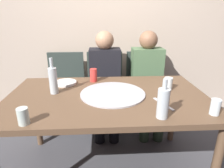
% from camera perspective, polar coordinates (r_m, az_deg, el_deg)
% --- Properties ---
extents(ground_plane, '(8.00, 8.00, 0.00)m').
position_cam_1_polar(ground_plane, '(1.94, -1.23, -23.84)').
color(ground_plane, '#424247').
extents(back_wall, '(6.00, 0.10, 2.60)m').
position_cam_1_polar(back_wall, '(2.59, -2.48, 19.16)').
color(back_wall, '#BCA893').
rests_on(back_wall, ground_plane).
extents(dining_table, '(1.57, 0.93, 0.74)m').
position_cam_1_polar(dining_table, '(1.55, -1.42, -5.82)').
color(dining_table, brown).
rests_on(dining_table, ground_plane).
extents(pizza_tray, '(0.52, 0.52, 0.01)m').
position_cam_1_polar(pizza_tray, '(1.53, 0.21, -2.84)').
color(pizza_tray, '#ADADB2').
rests_on(pizza_tray, dining_table).
extents(wine_bottle, '(0.07, 0.07, 0.25)m').
position_cam_1_polar(wine_bottle, '(1.20, 14.98, -5.40)').
color(wine_bottle, '#B2BCC1').
rests_on(wine_bottle, dining_table).
extents(beer_bottle, '(0.07, 0.07, 0.29)m').
position_cam_1_polar(beer_bottle, '(1.58, -17.13, 1.16)').
color(beer_bottle, '#B2BCC1').
rests_on(beer_bottle, dining_table).
extents(tumbler_near, '(0.07, 0.07, 0.10)m').
position_cam_1_polar(tumbler_near, '(1.68, 16.39, 0.12)').
color(tumbler_near, silver).
rests_on(tumbler_near, dining_table).
extents(tumbler_far, '(0.06, 0.06, 0.10)m').
position_cam_1_polar(tumbler_far, '(1.38, 28.41, -6.03)').
color(tumbler_far, silver).
rests_on(tumbler_far, dining_table).
extents(wine_glass, '(0.07, 0.07, 0.10)m').
position_cam_1_polar(wine_glass, '(1.23, -24.97, -8.69)').
color(wine_glass, '#B7C6BC').
rests_on(wine_glass, dining_table).
extents(soda_can, '(0.07, 0.07, 0.12)m').
position_cam_1_polar(soda_can, '(1.81, -5.53, 2.64)').
color(soda_can, red).
rests_on(soda_can, dining_table).
extents(plate_stack, '(0.20, 0.20, 0.02)m').
position_cam_1_polar(plate_stack, '(1.81, -13.76, 0.37)').
color(plate_stack, white).
rests_on(plate_stack, dining_table).
extents(table_knife, '(0.09, 0.21, 0.01)m').
position_cam_1_polar(table_knife, '(1.41, 15.03, -5.72)').
color(table_knife, '#B7B7BC').
rests_on(table_knife, dining_table).
extents(chair_left, '(0.44, 0.44, 0.90)m').
position_cam_1_polar(chair_left, '(2.44, -13.54, -0.30)').
color(chair_left, '#2D3833').
rests_on(chair_left, ground_plane).
extents(chair_middle, '(0.44, 0.44, 0.90)m').
position_cam_1_polar(chair_middle, '(2.40, -1.96, -0.07)').
color(chair_middle, '#2D3833').
rests_on(chair_middle, ground_plane).
extents(chair_right, '(0.44, 0.44, 0.90)m').
position_cam_1_polar(chair_right, '(2.46, 9.66, 0.15)').
color(chair_right, '#2D3833').
rests_on(chair_right, ground_plane).
extents(guest_in_sweater, '(0.36, 0.56, 1.17)m').
position_cam_1_polar(guest_in_sweater, '(2.22, -1.90, 1.67)').
color(guest_in_sweater, black).
rests_on(guest_in_sweater, ground_plane).
extents(guest_in_beanie, '(0.36, 0.56, 1.17)m').
position_cam_1_polar(guest_in_beanie, '(2.28, 10.66, 1.87)').
color(guest_in_beanie, '#4C6B47').
rests_on(guest_in_beanie, ground_plane).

